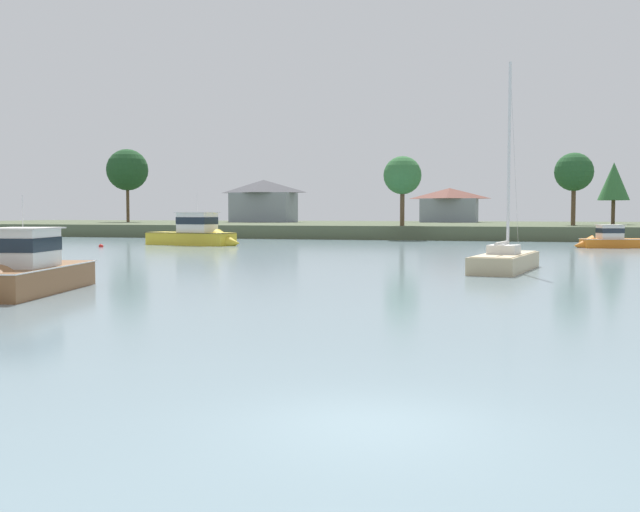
% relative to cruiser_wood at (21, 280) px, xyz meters
% --- Properties ---
extents(ground_plane, '(445.16, 445.16, 0.00)m').
position_rel_cruiser_wood_xyz_m(ground_plane, '(17.59, -14.41, -0.62)').
color(ground_plane, gray).
extents(far_shore_bank, '(200.32, 53.47, 1.71)m').
position_rel_cruiser_wood_xyz_m(far_shore_bank, '(17.59, 90.92, 0.23)').
color(far_shore_bank, '#4C563D').
rests_on(far_shore_bank, ground).
extents(cruiser_wood, '(4.35, 9.49, 4.99)m').
position_rel_cruiser_wood_xyz_m(cruiser_wood, '(0.00, 0.00, 0.00)').
color(cruiser_wood, brown).
rests_on(cruiser_wood, ground).
extents(cruiser_orange, '(7.39, 4.01, 4.27)m').
position_rel_cruiser_wood_xyz_m(cruiser_orange, '(27.02, 50.38, -0.13)').
color(cruiser_orange, orange).
rests_on(cruiser_orange, ground).
extents(sailboat_sand, '(3.86, 8.92, 12.72)m').
position_rel_cruiser_wood_xyz_m(sailboat_sand, '(18.57, 18.48, -0.35)').
color(sailboat_sand, tan).
rests_on(sailboat_sand, ground).
extents(cruiser_yellow, '(11.07, 4.92, 6.55)m').
position_rel_cruiser_wood_xyz_m(cruiser_yellow, '(-12.93, 44.93, 0.18)').
color(cruiser_yellow, gold).
rests_on(cruiser_yellow, ground).
extents(mooring_buoy_red, '(0.44, 0.44, 0.49)m').
position_rel_cruiser_wood_xyz_m(mooring_buoy_red, '(-20.21, 38.20, -0.54)').
color(mooring_buoy_red, red).
rests_on(mooring_buoy_red, ground).
extents(shore_tree_inland_b, '(4.92, 4.92, 9.33)m').
position_rel_cruiser_wood_xyz_m(shore_tree_inland_b, '(25.18, 75.83, 7.90)').
color(shore_tree_inland_b, brown).
rests_on(shore_tree_inland_b, far_shore_bank).
extents(shore_tree_far_right, '(7.10, 7.10, 12.54)m').
position_rel_cruiser_wood_xyz_m(shore_tree_far_right, '(-47.05, 89.58, 10.05)').
color(shore_tree_far_right, brown).
rests_on(shore_tree_far_right, far_shore_bank).
extents(shore_tree_center_right, '(4.27, 4.27, 8.57)m').
position_rel_cruiser_wood_xyz_m(shore_tree_center_right, '(30.87, 84.81, 7.00)').
color(shore_tree_center_right, brown).
rests_on(shore_tree_center_right, far_shore_bank).
extents(shore_tree_right_mid, '(4.75, 4.75, 8.67)m').
position_rel_cruiser_wood_xyz_m(shore_tree_right_mid, '(4.45, 67.03, 7.33)').
color(shore_tree_right_mid, brown).
rests_on(shore_tree_right_mid, far_shore_bank).
extents(cottage_behind_trees, '(9.99, 7.79, 5.83)m').
position_rel_cruiser_wood_xyz_m(cottage_behind_trees, '(6.50, 103.43, 4.10)').
color(cottage_behind_trees, gray).
rests_on(cottage_behind_trees, far_shore_bank).
extents(cottage_hillside, '(11.18, 7.08, 7.26)m').
position_rel_cruiser_wood_xyz_m(cottage_hillside, '(-24.38, 95.62, 4.84)').
color(cottage_hillside, gray).
rests_on(cottage_hillside, far_shore_bank).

